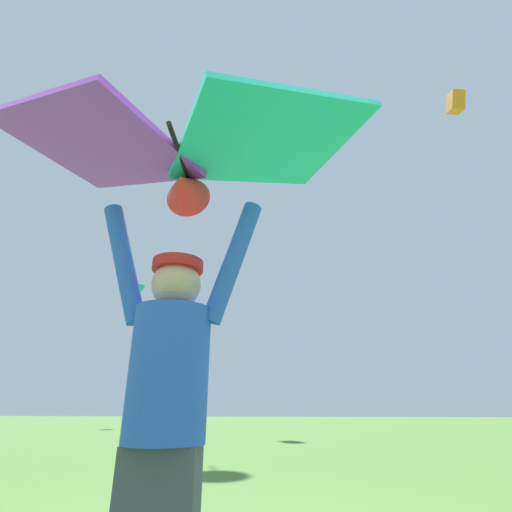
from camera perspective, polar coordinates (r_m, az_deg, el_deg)
kite_flyer_person at (r=1.74m, az=-13.45°, el=-22.04°), size 0.81×0.38×1.92m
held_stunt_kite at (r=2.07m, az=-10.93°, el=14.84°), size 1.97×1.13×0.42m
distant_kite_magenta_mid_left at (r=31.21m, az=-1.56°, el=15.23°), size 0.85×0.98×1.03m
distant_kite_black_far_center at (r=24.66m, az=-6.16°, el=22.74°), size 1.47×1.57×2.51m
distant_kite_teal_high_right at (r=29.17m, az=-17.13°, el=-4.94°), size 1.09×1.04×1.79m
distant_kite_orange_low_right at (r=28.28m, az=27.88°, el=19.82°), size 1.03×1.21×1.49m
marker_flag at (r=10.70m, az=-9.87°, el=-18.78°), size 0.30×0.24×1.76m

